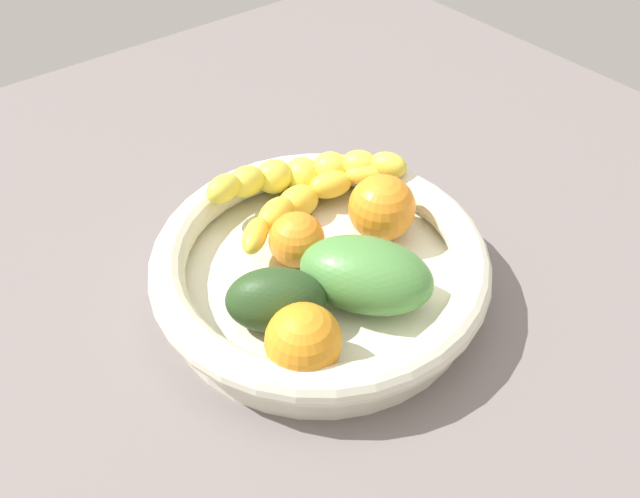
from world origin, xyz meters
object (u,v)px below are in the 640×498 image
(fruit_bowl, at_px, (320,267))
(mango_green, at_px, (366,275))
(banana_draped_right, at_px, (304,174))
(orange_mid_right, at_px, (382,208))
(orange_front, at_px, (297,240))
(banana_draped_left, at_px, (304,202))
(avocado_dark, at_px, (276,300))
(orange_mid_left, at_px, (303,341))

(fruit_bowl, xyz_separation_m, mango_green, (-0.01, 0.05, 0.03))
(banana_draped_right, relative_size, mango_green, 1.65)
(orange_mid_right, height_order, mango_green, orange_mid_right)
(orange_front, bearing_deg, mango_green, 102.61)
(fruit_bowl, bearing_deg, banana_draped_right, -119.80)
(orange_front, bearing_deg, orange_mid_right, 167.08)
(banana_draped_left, bearing_deg, fruit_bowl, 63.82)
(banana_draped_right, distance_m, mango_green, 0.16)
(orange_front, height_order, avocado_dark, avocado_dark)
(banana_draped_left, bearing_deg, mango_green, 78.74)
(orange_mid_left, relative_size, orange_mid_right, 0.95)
(banana_draped_right, height_order, orange_mid_right, orange_mid_right)
(banana_draped_right, height_order, mango_green, mango_green)
(fruit_bowl, bearing_deg, orange_front, -73.42)
(fruit_bowl, bearing_deg, avocado_dark, 20.16)
(banana_draped_right, bearing_deg, banana_draped_left, 52.70)
(orange_front, height_order, orange_mid_left, orange_mid_left)
(fruit_bowl, xyz_separation_m, orange_mid_right, (-0.08, -0.01, 0.03))
(banana_draped_left, distance_m, banana_draped_right, 0.04)
(orange_front, distance_m, mango_green, 0.08)
(fruit_bowl, distance_m, orange_mid_left, 0.12)
(fruit_bowl, bearing_deg, banana_draped_left, -116.18)
(banana_draped_left, xyz_separation_m, mango_green, (0.02, 0.12, 0.01))
(orange_mid_right, bearing_deg, banana_draped_left, -53.74)
(banana_draped_left, bearing_deg, orange_mid_left, 52.65)
(avocado_dark, bearing_deg, orange_mid_right, -168.57)
(fruit_bowl, distance_m, orange_mid_right, 0.09)
(avocado_dark, bearing_deg, orange_mid_left, 78.66)
(orange_front, xyz_separation_m, orange_mid_left, (0.07, 0.11, 0.00))
(banana_draped_right, distance_m, orange_front, 0.10)
(banana_draped_left, xyz_separation_m, orange_mid_left, (0.11, 0.15, 0.01))
(banana_draped_right, xyz_separation_m, mango_green, (0.05, 0.16, 0.00))
(banana_draped_left, distance_m, avocado_dark, 0.14)
(banana_draped_left, bearing_deg, banana_draped_right, -127.30)
(mango_green, bearing_deg, banana_draped_left, -101.26)
(orange_mid_right, bearing_deg, avocado_dark, 11.43)
(orange_mid_left, bearing_deg, orange_front, -124.29)
(orange_front, bearing_deg, orange_mid_left, 55.71)
(avocado_dark, bearing_deg, mango_green, 160.21)
(orange_mid_right, bearing_deg, mango_green, 39.04)
(orange_mid_left, relative_size, mango_green, 0.52)
(orange_mid_left, bearing_deg, banana_draped_left, -127.35)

